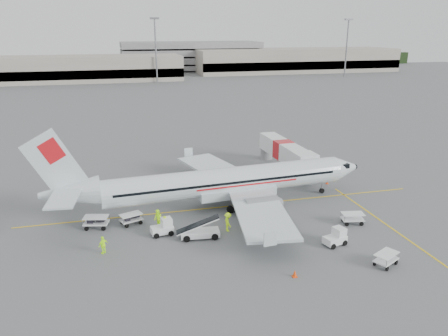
{
  "coord_description": "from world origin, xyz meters",
  "views": [
    {
      "loc": [
        -11.55,
        -42.75,
        18.6
      ],
      "look_at": [
        0.0,
        2.0,
        3.8
      ],
      "focal_mm": 35.0,
      "sensor_mm": 36.0,
      "label": 1
    }
  ],
  "objects_px": {
    "tug_fore": "(335,237)",
    "tug_mid": "(267,206)",
    "aircraft": "(227,163)",
    "tug_aft": "(162,227)",
    "belt_loader": "(200,225)",
    "jet_bridge": "(283,156)"
  },
  "relations": [
    {
      "from": "tug_fore",
      "to": "tug_mid",
      "type": "height_order",
      "value": "tug_mid"
    },
    {
      "from": "aircraft",
      "to": "tug_fore",
      "type": "distance_m",
      "value": 13.92
    },
    {
      "from": "aircraft",
      "to": "tug_aft",
      "type": "bearing_deg",
      "value": -149.34
    },
    {
      "from": "tug_mid",
      "to": "tug_aft",
      "type": "height_order",
      "value": "tug_mid"
    },
    {
      "from": "aircraft",
      "to": "belt_loader",
      "type": "relative_size",
      "value": 7.32
    },
    {
      "from": "belt_loader",
      "to": "tug_fore",
      "type": "bearing_deg",
      "value": -15.65
    },
    {
      "from": "jet_bridge",
      "to": "tug_mid",
      "type": "relative_size",
      "value": 6.54
    },
    {
      "from": "aircraft",
      "to": "tug_aft",
      "type": "xyz_separation_m",
      "value": [
        -7.78,
        -5.39,
        -4.04
      ]
    },
    {
      "from": "aircraft",
      "to": "tug_mid",
      "type": "height_order",
      "value": "aircraft"
    },
    {
      "from": "tug_aft",
      "to": "aircraft",
      "type": "bearing_deg",
      "value": 27.09
    },
    {
      "from": "belt_loader",
      "to": "tug_mid",
      "type": "height_order",
      "value": "belt_loader"
    },
    {
      "from": "jet_bridge",
      "to": "tug_mid",
      "type": "xyz_separation_m",
      "value": [
        -7.15,
        -13.53,
        -1.13
      ]
    },
    {
      "from": "jet_bridge",
      "to": "tug_fore",
      "type": "distance_m",
      "value": 21.8
    },
    {
      "from": "aircraft",
      "to": "tug_mid",
      "type": "xyz_separation_m",
      "value": [
        3.45,
        -3.37,
        -3.91
      ]
    },
    {
      "from": "tug_mid",
      "to": "tug_aft",
      "type": "distance_m",
      "value": 11.41
    },
    {
      "from": "aircraft",
      "to": "tug_aft",
      "type": "relative_size",
      "value": 17.01
    },
    {
      "from": "jet_bridge",
      "to": "tug_fore",
      "type": "xyz_separation_m",
      "value": [
        -3.57,
        -21.47,
        -1.27
      ]
    },
    {
      "from": "tug_fore",
      "to": "tug_aft",
      "type": "height_order",
      "value": "tug_aft"
    },
    {
      "from": "tug_fore",
      "to": "tug_aft",
      "type": "xyz_separation_m",
      "value": [
        -14.81,
        5.93,
        0.01
      ]
    },
    {
      "from": "belt_loader",
      "to": "aircraft",
      "type": "bearing_deg",
      "value": 62.67
    },
    {
      "from": "aircraft",
      "to": "belt_loader",
      "type": "xyz_separation_m",
      "value": [
        -4.44,
        -6.88,
        -3.54
      ]
    },
    {
      "from": "tug_fore",
      "to": "tug_aft",
      "type": "bearing_deg",
      "value": 143.09
    }
  ]
}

